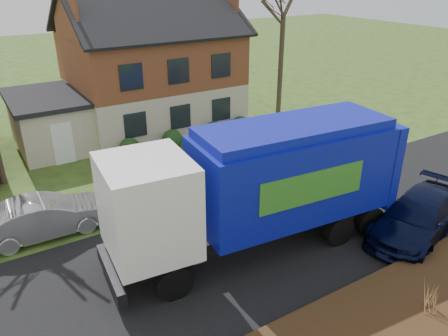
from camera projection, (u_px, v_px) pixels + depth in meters
ground at (259, 242)px, 15.61m from camera, size 120.00×120.00×0.00m
road at (259, 242)px, 15.60m from camera, size 80.00×7.00×0.02m
main_house at (143, 60)px, 25.37m from camera, size 12.95×8.95×9.26m
garbage_truck at (265, 181)px, 14.43m from camera, size 10.41×3.57×4.38m
silver_sedan at (45, 217)px, 15.79m from camera, size 4.50×1.64×1.47m
navy_wagon at (418, 216)px, 15.83m from camera, size 5.56×3.43×1.51m
grass_clump_mid at (431, 296)px, 11.98m from camera, size 0.33×0.27×0.92m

